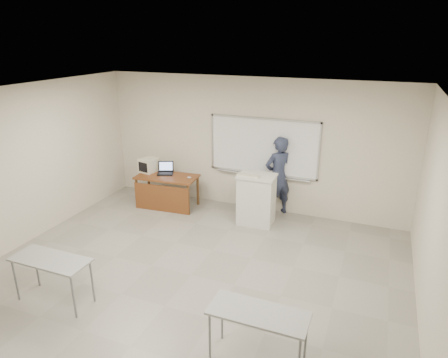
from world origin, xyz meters
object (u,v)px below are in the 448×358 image
at_px(instructor_desk, 165,186).
at_px(presenter, 278,176).
at_px(crt_monitor, 149,165).
at_px(laptop, 166,171).
at_px(mouse, 189,177).
at_px(podium, 256,199).
at_px(whiteboard, 263,147).
at_px(keyboard, 248,175).

relative_size(instructor_desk, presenter, 0.79).
distance_m(crt_monitor, laptop, 0.46).
xyz_separation_m(laptop, mouse, (0.65, -0.11, -0.04)).
xyz_separation_m(podium, crt_monitor, (-2.76, 0.23, 0.36)).
xyz_separation_m(whiteboard, mouse, (-1.55, -0.62, -0.71)).
bearing_deg(crt_monitor, instructor_desk, -11.58).
xyz_separation_m(whiteboard, instructor_desk, (-2.10, -0.78, -0.94)).
xyz_separation_m(whiteboard, keyboard, (-0.04, -0.89, -0.38)).
bearing_deg(keyboard, laptop, 172.71).
relative_size(laptop, presenter, 0.20).
relative_size(instructor_desk, crt_monitor, 3.50).
bearing_deg(mouse, podium, -20.44).
bearing_deg(mouse, crt_monitor, 160.82).
xyz_separation_m(laptop, presenter, (2.59, 0.41, 0.08)).
relative_size(podium, presenter, 0.61).
relative_size(crt_monitor, presenter, 0.23).
distance_m(instructor_desk, podium, 2.21).
bearing_deg(keyboard, presenter, 63.86).
distance_m(podium, keyboard, 0.59).
height_order(keyboard, presenter, presenter).
height_order(whiteboard, presenter, whiteboard).
bearing_deg(presenter, instructor_desk, -28.83).
relative_size(whiteboard, mouse, 23.32).
distance_m(whiteboard, laptop, 2.36).
distance_m(whiteboard, presenter, 0.71).
bearing_deg(crt_monitor, keyboard, 4.16).
height_order(instructor_desk, crt_monitor, crt_monitor).
xyz_separation_m(instructor_desk, mouse, (0.55, 0.16, 0.23)).
bearing_deg(keyboard, podium, 41.30).
bearing_deg(keyboard, instructor_desk, 179.62).
bearing_deg(presenter, keyboard, 17.15).
relative_size(podium, laptop, 3.03).
bearing_deg(podium, instructor_desk, 178.23).
distance_m(whiteboard, podium, 1.21).
height_order(instructor_desk, podium, podium).
xyz_separation_m(crt_monitor, mouse, (1.10, -0.08, -0.14)).
height_order(crt_monitor, keyboard, keyboard).
relative_size(whiteboard, keyboard, 5.21).
distance_m(instructor_desk, keyboard, 2.14).
relative_size(whiteboard, crt_monitor, 6.16).
relative_size(crt_monitor, mouse, 3.79).
bearing_deg(mouse, presenter, -0.36).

